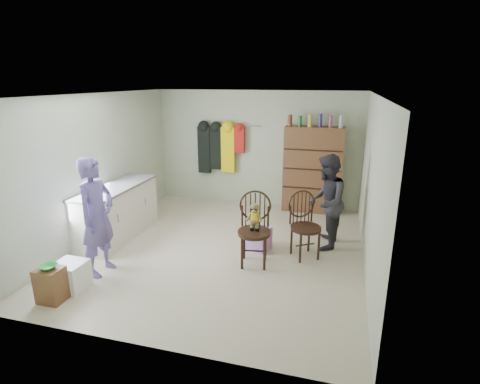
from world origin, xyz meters
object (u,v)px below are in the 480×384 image
(dresser, at_px, (313,169))
(chair_front, at_px, (255,224))
(counter, at_px, (117,211))
(chair_far, at_px, (304,222))

(dresser, bearing_deg, chair_front, -103.31)
(chair_front, xyz_separation_m, dresser, (0.62, 2.64, 0.27))
(counter, height_order, chair_front, chair_front)
(counter, distance_m, dresser, 3.96)
(chair_front, distance_m, dresser, 2.73)
(chair_front, xyz_separation_m, chair_far, (0.70, 0.45, -0.07))
(counter, xyz_separation_m, chair_far, (3.27, 0.10, 0.10))
(counter, bearing_deg, dresser, 35.69)
(chair_front, distance_m, chair_far, 0.83)
(chair_far, xyz_separation_m, dresser, (-0.07, 2.19, 0.34))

